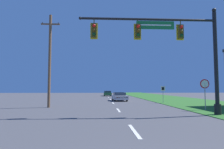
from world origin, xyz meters
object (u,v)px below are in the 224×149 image
(signal_mast, at_px, (177,47))
(stop_sign, at_px, (205,87))
(utility_pole_near, at_px, (50,59))
(car_ahead, at_px, (119,97))
(route_sign_post, at_px, (163,91))
(far_car, at_px, (108,93))

(signal_mast, height_order, stop_sign, signal_mast)
(utility_pole_near, bearing_deg, car_ahead, 52.43)
(signal_mast, relative_size, route_sign_post, 4.70)
(route_sign_post, bearing_deg, car_ahead, 135.18)
(stop_sign, bearing_deg, car_ahead, 113.97)
(signal_mast, xyz_separation_m, car_ahead, (-2.55, 15.88, -3.98))
(signal_mast, height_order, route_sign_post, signal_mast)
(signal_mast, distance_m, far_car, 35.50)
(signal_mast, relative_size, car_ahead, 2.19)
(signal_mast, xyz_separation_m, utility_pole_near, (-10.10, 6.07, 0.02))
(far_car, xyz_separation_m, route_sign_post, (6.10, -24.08, 0.92))
(utility_pole_near, bearing_deg, stop_sign, -13.85)
(signal_mast, xyz_separation_m, far_car, (-3.74, 35.08, -3.98))
(car_ahead, distance_m, far_car, 19.23)
(far_car, distance_m, stop_sign, 33.09)
(far_car, relative_size, utility_pole_near, 0.49)
(car_ahead, relative_size, utility_pole_near, 0.49)
(car_ahead, bearing_deg, far_car, 93.54)
(route_sign_post, height_order, utility_pole_near, utility_pole_near)
(utility_pole_near, bearing_deg, signal_mast, -30.99)
(car_ahead, distance_m, route_sign_post, 6.99)
(car_ahead, xyz_separation_m, utility_pole_near, (-7.55, -9.81, 4.00))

